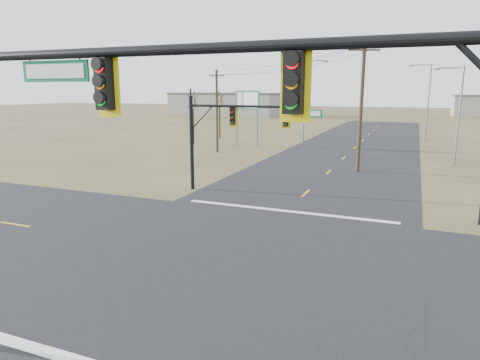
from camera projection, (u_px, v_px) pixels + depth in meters
name	position (u px, v px, depth m)	size (l,w,h in m)	color
ground	(234.00, 260.00, 17.09)	(320.00, 320.00, 0.00)	brown
road_ew	(234.00, 260.00, 17.09)	(160.00, 14.00, 0.02)	black
road_ns	(234.00, 260.00, 17.09)	(14.00, 160.00, 0.02)	black
stop_bar_far	(286.00, 211.00, 23.88)	(12.00, 0.40, 0.01)	silver
mast_arm_near	(321.00, 143.00, 7.33)	(11.62, 0.42, 8.02)	black
mast_arm_far	(236.00, 124.00, 27.16)	(8.82, 0.56, 6.25)	black
utility_pole_near	(361.00, 107.00, 34.26)	(2.38, 1.06, 10.29)	#412C1B
utility_pole_far	(217.00, 110.00, 45.49)	(2.06, 0.76, 8.69)	#412C1B
highway_sign	(247.00, 108.00, 50.40)	(3.39, 0.96, 6.53)	slate
streetlight_a	(457.00, 110.00, 37.41)	(2.43, 0.27, 8.71)	slate
streetlight_b	(427.00, 98.00, 55.38)	(2.78, 0.34, 9.96)	slate
streetlight_c	(306.00, 97.00, 53.15)	(2.89, 0.43, 10.30)	slate
bare_tree_a	(193.00, 100.00, 52.06)	(3.74, 3.74, 6.89)	black
bare_tree_b	(219.00, 97.00, 58.74)	(3.15, 3.15, 7.02)	black
warehouse_left	(227.00, 105.00, 112.81)	(28.00, 14.00, 5.50)	gray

